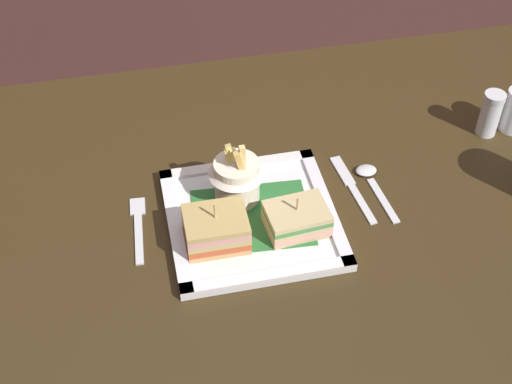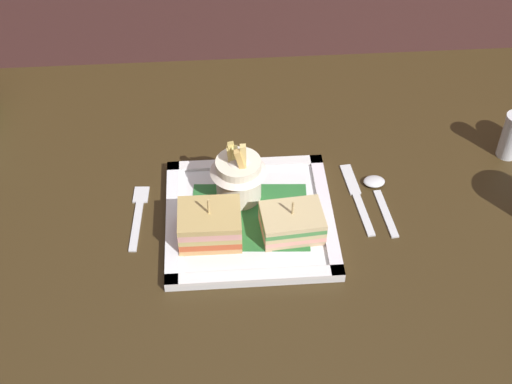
{
  "view_description": "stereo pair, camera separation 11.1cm",
  "coord_description": "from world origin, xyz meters",
  "px_view_note": "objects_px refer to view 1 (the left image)",
  "views": [
    {
      "loc": [
        -0.18,
        -0.8,
        1.56
      ],
      "look_at": [
        -0.01,
        -0.02,
        0.77
      ],
      "focal_mm": 50.67,
      "sensor_mm": 36.0,
      "label": 1
    },
    {
      "loc": [
        -0.07,
        -0.81,
        1.56
      ],
      "look_at": [
        -0.01,
        -0.02,
        0.77
      ],
      "focal_mm": 50.67,
      "sensor_mm": 36.0,
      "label": 2
    }
  ],
  "objects_px": {
    "spoon": "(371,178)",
    "salt_shaker": "(490,116)",
    "fork": "(138,225)",
    "dining_table": "(260,252)",
    "sandwich_half_right": "(297,219)",
    "fries_cup": "(236,173)",
    "sandwich_half_left": "(216,229)",
    "knife": "(351,186)",
    "square_plate": "(252,219)"
  },
  "relations": [
    {
      "from": "fork",
      "to": "salt_shaker",
      "type": "xyz_separation_m",
      "value": [
        0.62,
        0.1,
        0.04
      ]
    },
    {
      "from": "dining_table",
      "to": "square_plate",
      "type": "relative_size",
      "value": 4.9
    },
    {
      "from": "dining_table",
      "to": "salt_shaker",
      "type": "relative_size",
      "value": 15.08
    },
    {
      "from": "sandwich_half_right",
      "to": "sandwich_half_left",
      "type": "bearing_deg",
      "value": -180.0
    },
    {
      "from": "fries_cup",
      "to": "knife",
      "type": "height_order",
      "value": "fries_cup"
    },
    {
      "from": "fork",
      "to": "knife",
      "type": "distance_m",
      "value": 0.35
    },
    {
      "from": "sandwich_half_right",
      "to": "knife",
      "type": "height_order",
      "value": "sandwich_half_right"
    },
    {
      "from": "square_plate",
      "to": "fork",
      "type": "height_order",
      "value": "square_plate"
    },
    {
      "from": "fries_cup",
      "to": "sandwich_half_left",
      "type": "bearing_deg",
      "value": -119.16
    },
    {
      "from": "square_plate",
      "to": "sandwich_half_right",
      "type": "height_order",
      "value": "sandwich_half_right"
    },
    {
      "from": "sandwich_half_left",
      "to": "fries_cup",
      "type": "bearing_deg",
      "value": 60.84
    },
    {
      "from": "fries_cup",
      "to": "fork",
      "type": "bearing_deg",
      "value": -172.49
    },
    {
      "from": "dining_table",
      "to": "sandwich_half_left",
      "type": "distance_m",
      "value": 0.21
    },
    {
      "from": "dining_table",
      "to": "spoon",
      "type": "xyz_separation_m",
      "value": [
        0.19,
        0.0,
        0.14
      ]
    },
    {
      "from": "fork",
      "to": "spoon",
      "type": "xyz_separation_m",
      "value": [
        0.38,
        0.02,
        0.0
      ]
    },
    {
      "from": "spoon",
      "to": "square_plate",
      "type": "bearing_deg",
      "value": -166.66
    },
    {
      "from": "fork",
      "to": "sandwich_half_right",
      "type": "bearing_deg",
      "value": -15.21
    },
    {
      "from": "knife",
      "to": "sandwich_half_right",
      "type": "bearing_deg",
      "value": -145.17
    },
    {
      "from": "square_plate",
      "to": "fork",
      "type": "xyz_separation_m",
      "value": [
        -0.17,
        0.03,
        -0.0
      ]
    },
    {
      "from": "square_plate",
      "to": "salt_shaker",
      "type": "height_order",
      "value": "salt_shaker"
    },
    {
      "from": "fries_cup",
      "to": "spoon",
      "type": "bearing_deg",
      "value": 0.21
    },
    {
      "from": "square_plate",
      "to": "sandwich_half_left",
      "type": "xyz_separation_m",
      "value": [
        -0.06,
        -0.04,
        0.03
      ]
    },
    {
      "from": "square_plate",
      "to": "spoon",
      "type": "distance_m",
      "value": 0.22
    },
    {
      "from": "square_plate",
      "to": "knife",
      "type": "xyz_separation_m",
      "value": [
        0.18,
        0.04,
        -0.0
      ]
    },
    {
      "from": "fork",
      "to": "salt_shaker",
      "type": "height_order",
      "value": "salt_shaker"
    },
    {
      "from": "spoon",
      "to": "knife",
      "type": "bearing_deg",
      "value": -169.0
    },
    {
      "from": "sandwich_half_right",
      "to": "fork",
      "type": "xyz_separation_m",
      "value": [
        -0.24,
        0.06,
        -0.03
      ]
    },
    {
      "from": "fork",
      "to": "knife",
      "type": "bearing_deg",
      "value": 2.47
    },
    {
      "from": "dining_table",
      "to": "square_plate",
      "type": "height_order",
      "value": "square_plate"
    },
    {
      "from": "fries_cup",
      "to": "spoon",
      "type": "relative_size",
      "value": 0.86
    },
    {
      "from": "spoon",
      "to": "fries_cup",
      "type": "bearing_deg",
      "value": -179.79
    },
    {
      "from": "dining_table",
      "to": "spoon",
      "type": "bearing_deg",
      "value": 0.9
    },
    {
      "from": "dining_table",
      "to": "spoon",
      "type": "distance_m",
      "value": 0.23
    },
    {
      "from": "sandwich_half_right",
      "to": "salt_shaker",
      "type": "height_order",
      "value": "salt_shaker"
    },
    {
      "from": "fries_cup",
      "to": "sandwich_half_right",
      "type": "bearing_deg",
      "value": -48.38
    },
    {
      "from": "spoon",
      "to": "salt_shaker",
      "type": "relative_size",
      "value": 1.6
    },
    {
      "from": "sandwich_half_left",
      "to": "sandwich_half_right",
      "type": "height_order",
      "value": "sandwich_half_left"
    },
    {
      "from": "sandwich_half_right",
      "to": "salt_shaker",
      "type": "xyz_separation_m",
      "value": [
        0.39,
        0.16,
        0.01
      ]
    },
    {
      "from": "dining_table",
      "to": "sandwich_half_left",
      "type": "xyz_separation_m",
      "value": [
        -0.08,
        -0.08,
        0.17
      ]
    },
    {
      "from": "fries_cup",
      "to": "knife",
      "type": "bearing_deg",
      "value": -1.82
    },
    {
      "from": "sandwich_half_left",
      "to": "sandwich_half_right",
      "type": "relative_size",
      "value": 0.96
    },
    {
      "from": "sandwich_half_left",
      "to": "spoon",
      "type": "relative_size",
      "value": 0.7
    },
    {
      "from": "knife",
      "to": "salt_shaker",
      "type": "xyz_separation_m",
      "value": [
        0.27,
        0.08,
        0.04
      ]
    },
    {
      "from": "dining_table",
      "to": "fries_cup",
      "type": "xyz_separation_m",
      "value": [
        -0.04,
        0.0,
        0.19
      ]
    },
    {
      "from": "spoon",
      "to": "salt_shaker",
      "type": "bearing_deg",
      "value": 17.52
    },
    {
      "from": "sandwich_half_right",
      "to": "fries_cup",
      "type": "bearing_deg",
      "value": 131.62
    },
    {
      "from": "fries_cup",
      "to": "fork",
      "type": "xyz_separation_m",
      "value": [
        -0.16,
        -0.02,
        -0.06
      ]
    },
    {
      "from": "dining_table",
      "to": "sandwich_half_right",
      "type": "bearing_deg",
      "value": -65.08
    },
    {
      "from": "sandwich_half_right",
      "to": "fries_cup",
      "type": "height_order",
      "value": "fries_cup"
    },
    {
      "from": "sandwich_half_right",
      "to": "spoon",
      "type": "distance_m",
      "value": 0.17
    }
  ]
}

